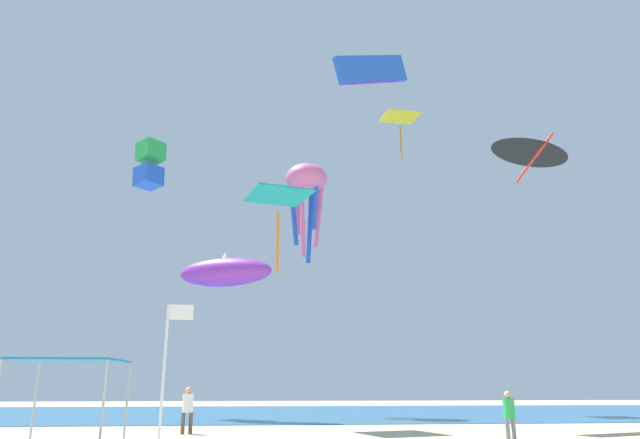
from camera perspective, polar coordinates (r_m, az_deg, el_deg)
name	(u,v)px	position (r m, az deg, el deg)	size (l,w,h in m)	color
ocean_strip	(285,413)	(40.95, -3.49, -18.81)	(110.00, 23.85, 0.03)	#28608C
canopy_tent	(71,364)	(19.34, -23.71, -13.17)	(2.94, 2.86, 2.64)	#B2B2B7
person_near_tent	(188,406)	(24.52, -13.14, -17.79)	(0.44, 0.43, 1.80)	brown
person_leftmost	(509,412)	(21.89, 18.46, -17.83)	(0.42, 0.40, 1.68)	slate
banner_flag	(167,370)	(13.84, -15.12, -14.35)	(0.61, 0.06, 3.71)	silver
kite_diamond_teal	(279,200)	(28.91, -4.19, 2.00)	(3.70, 3.70, 4.07)	teal
kite_inflatable_purple	(225,272)	(33.48, -9.51, -5.22)	(6.05, 3.87, 2.27)	purple
kite_delta_black	(530,147)	(26.28, 20.33, 6.82)	(4.15, 4.14, 2.74)	black
kite_box_green	(150,164)	(41.26, -16.74, 5.32)	(2.19, 2.19, 3.28)	green
kite_parafoil_blue	(371,70)	(35.10, 5.19, 14.72)	(5.00, 3.05, 3.36)	blue
kite_octopus_pink	(306,184)	(39.30, -1.37, 3.60)	(4.03, 4.03, 6.76)	pink
kite_diamond_yellow	(400,119)	(46.76, 8.03, 9.94)	(2.96, 2.95, 3.91)	yellow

